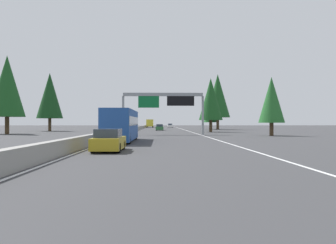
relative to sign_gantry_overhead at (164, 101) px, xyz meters
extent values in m
plane|color=#38383A|center=(9.66, 6.04, -5.14)|extent=(320.00, 320.00, 0.00)
cube|color=gray|center=(29.66, 6.34, -4.69)|extent=(180.00, 0.56, 0.90)
cube|color=silver|center=(19.66, -5.48, -5.13)|extent=(160.00, 0.16, 0.01)
cube|color=silver|center=(19.66, 5.79, -5.13)|extent=(160.00, 0.16, 0.01)
cylinder|color=gray|center=(0.04, 6.34, -2.16)|extent=(0.36, 0.36, 5.96)
cylinder|color=gray|center=(0.04, -5.98, -2.16)|extent=(0.36, 0.36, 5.96)
cube|color=gray|center=(0.04, 0.18, 1.07)|extent=(0.50, 12.32, 0.50)
cube|color=#0C602D|center=(-0.11, 2.39, -0.03)|extent=(0.12, 3.20, 1.90)
cube|color=black|center=(-0.11, -2.54, 0.07)|extent=(0.16, 4.20, 1.50)
cube|color=#AD931E|center=(-30.19, 4.00, -4.61)|extent=(4.40, 1.80, 0.76)
cube|color=#2D3847|center=(-30.41, 4.00, -3.95)|extent=(2.46, 1.51, 0.56)
cylinder|color=black|center=(-28.78, 4.79, -4.82)|extent=(0.64, 0.22, 0.64)
cylinder|color=black|center=(-28.78, 3.21, -4.82)|extent=(0.64, 0.22, 0.64)
cylinder|color=black|center=(-31.60, 4.79, -4.82)|extent=(0.64, 0.22, 0.64)
cylinder|color=black|center=(-31.60, 3.21, -4.82)|extent=(0.64, 0.22, 0.64)
cube|color=#1E4793|center=(-18.91, 4.45, -3.49)|extent=(11.50, 2.50, 2.90)
cube|color=#2D3847|center=(-18.91, 4.45, -3.13)|extent=(11.04, 2.55, 0.84)
cylinder|color=black|center=(-14.88, 5.55, -4.64)|extent=(1.00, 0.30, 1.00)
cylinder|color=black|center=(-14.88, 3.35, -4.64)|extent=(1.00, 0.30, 1.00)
cylinder|color=black|center=(-22.93, 5.55, -4.64)|extent=(1.00, 0.30, 1.00)
cylinder|color=black|center=(-22.93, 3.35, -4.64)|extent=(1.00, 0.30, 1.00)
cube|color=#2D6B38|center=(27.94, 0.75, -4.61)|extent=(4.40, 1.80, 0.76)
cube|color=#2D3847|center=(27.72, 0.75, -3.95)|extent=(2.46, 1.51, 0.56)
cylinder|color=black|center=(29.35, 1.54, -4.82)|extent=(0.64, 0.22, 0.64)
cylinder|color=black|center=(29.35, -0.04, -4.82)|extent=(0.64, 0.22, 0.64)
cylinder|color=black|center=(26.53, 1.54, -4.82)|extent=(0.64, 0.22, 0.64)
cylinder|color=black|center=(26.53, -0.04, -4.82)|extent=(0.64, 0.22, 0.64)
cube|color=white|center=(73.72, -3.06, -4.61)|extent=(4.40, 1.80, 0.76)
cube|color=#2D3847|center=(73.50, -3.06, -3.95)|extent=(2.46, 1.51, 0.56)
cylinder|color=black|center=(75.13, -2.27, -4.82)|extent=(0.64, 0.22, 0.64)
cylinder|color=black|center=(75.13, -3.85, -4.82)|extent=(0.64, 0.22, 0.64)
cylinder|color=black|center=(72.31, -2.27, -4.82)|extent=(0.64, 0.22, 0.64)
cylinder|color=black|center=(72.31, -3.85, -4.82)|extent=(0.64, 0.22, 0.64)
cube|color=gold|center=(71.78, 4.36, -3.44)|extent=(6.12, 2.40, 2.50)
cube|color=silver|center=(76.03, 4.36, -3.74)|extent=(2.38, 2.30, 1.90)
cylinder|color=black|center=(75.86, 5.42, -4.69)|extent=(0.90, 0.28, 0.90)
cylinder|color=black|center=(75.86, 3.30, -4.69)|extent=(0.90, 0.28, 0.90)
cylinder|color=black|center=(70.08, 5.42, -4.69)|extent=(0.90, 0.28, 0.90)
cylinder|color=black|center=(70.08, 3.30, -4.69)|extent=(0.90, 0.28, 0.90)
cube|color=silver|center=(37.24, 8.98, -4.53)|extent=(5.60, 2.00, 0.70)
cube|color=silver|center=(38.25, 8.98, -3.73)|extent=(2.24, 1.84, 0.90)
cube|color=#2D3847|center=(38.25, 8.98, -3.64)|extent=(2.02, 1.92, 0.41)
cylinder|color=black|center=(39.09, 9.84, -4.74)|extent=(0.80, 0.28, 0.80)
cylinder|color=black|center=(39.09, 8.12, -4.74)|extent=(0.80, 0.28, 0.80)
cylinder|color=black|center=(35.39, 9.84, -4.74)|extent=(0.80, 0.28, 0.80)
cylinder|color=black|center=(35.39, 8.12, -4.74)|extent=(0.80, 0.28, 0.80)
cylinder|color=#4C3823|center=(-4.56, -15.22, -4.22)|extent=(0.56, 0.56, 1.84)
cone|color=#236028|center=(-4.56, -15.22, -0.04)|extent=(3.68, 3.68, 6.53)
cylinder|color=#4C3823|center=(14.50, -9.38, -3.96)|extent=(0.62, 0.62, 2.35)
cone|color=#194C1E|center=(14.50, -9.38, 1.38)|extent=(4.70, 4.70, 8.33)
cylinder|color=#4C3823|center=(40.52, -13.27, -4.18)|extent=(0.57, 0.57, 1.92)
cone|color=#236028|center=(40.52, -13.27, 0.18)|extent=(3.84, 3.84, 6.80)
cylinder|color=#4C3823|center=(37.67, -14.69, -3.52)|extent=(0.71, 0.71, 3.24)
cone|color=#194C1E|center=(37.67, -14.69, 3.85)|extent=(6.48, 6.48, 11.50)
cylinder|color=#4C3823|center=(3.22, 25.47, -3.73)|extent=(0.67, 0.67, 2.82)
cone|color=#194C1E|center=(3.22, 25.47, 2.67)|extent=(5.63, 5.63, 9.98)
cylinder|color=#4C3823|center=(21.82, 24.56, -3.75)|extent=(0.66, 0.66, 2.78)
cone|color=#143D19|center=(21.82, 24.56, 2.58)|extent=(5.57, 5.57, 9.87)
camera|label=1|loc=(-52.76, 0.64, -3.25)|focal=36.55mm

